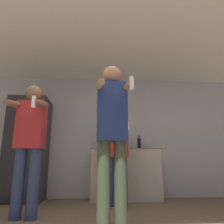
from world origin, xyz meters
TOP-DOWN VIEW (x-y plane):
  - wall_back at (0.00, 2.89)m, footprint 7.00×0.06m
  - ceiling_slab at (0.00, 1.43)m, footprint 7.00×3.38m
  - refrigerator at (-1.17, 2.53)m, footprint 0.71×0.69m
  - counter at (0.73, 2.59)m, footprint 1.36×0.57m
  - bottle_tall_gin at (0.41, 2.59)m, footprint 0.09×0.09m
  - bottle_amber_bourbon at (0.26, 2.59)m, footprint 0.09×0.09m
  - bottle_green_wine at (1.02, 2.59)m, footprint 0.07×0.07m
  - bottle_clear_vodka at (0.64, 2.59)m, footprint 0.09×0.09m
  - person_woman_foreground at (0.34, 0.57)m, footprint 0.41×0.46m
  - person_man_side at (-0.71, 1.11)m, footprint 0.46×0.53m
  - person_spectator_back at (0.50, 1.92)m, footprint 0.51×0.53m

SIDE VIEW (x-z plane):
  - counter at x=0.73m, z-range 0.00..0.96m
  - person_spectator_back at x=0.50m, z-range 0.10..1.65m
  - person_man_side at x=-0.71m, z-range 0.11..1.82m
  - refrigerator at x=-1.17m, z-range 0.00..1.94m
  - person_woman_foreground at x=0.34m, z-range 0.11..1.88m
  - bottle_green_wine at x=1.02m, z-range 0.93..1.23m
  - bottle_amber_bourbon at x=0.26m, z-range 0.93..1.25m
  - bottle_tall_gin at x=0.41m, z-range 0.92..1.25m
  - bottle_clear_vodka at x=0.64m, z-range 0.93..1.26m
  - wall_back at x=0.00m, z-range 0.00..2.55m
  - ceiling_slab at x=0.00m, z-range 2.55..2.60m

